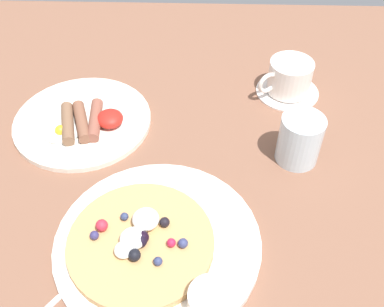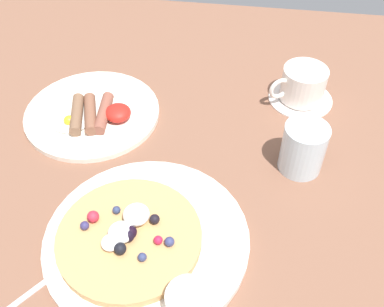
{
  "view_description": "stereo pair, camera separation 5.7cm",
  "coord_description": "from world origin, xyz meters",
  "px_view_note": "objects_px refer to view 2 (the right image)",
  "views": [
    {
      "loc": [
        0.06,
        -0.49,
        0.56
      ],
      "look_at": [
        0.04,
        0.01,
        0.04
      ],
      "focal_mm": 41.86,
      "sensor_mm": 36.0,
      "label": 1
    },
    {
      "loc": [
        0.12,
        -0.49,
        0.56
      ],
      "look_at": [
        0.04,
        0.01,
        0.04
      ],
      "focal_mm": 41.86,
      "sensor_mm": 36.0,
      "label": 2
    }
  ],
  "objects_px": {
    "pancake_plate": "(145,239)",
    "coffee_cup": "(303,83)",
    "coffee_saucer": "(300,98)",
    "water_glass": "(303,148)",
    "syrup_ramekin": "(189,302)",
    "breakfast_plate": "(92,113)"
  },
  "relations": [
    {
      "from": "pancake_plate",
      "to": "coffee_cup",
      "type": "height_order",
      "value": "coffee_cup"
    },
    {
      "from": "coffee_saucer",
      "to": "water_glass",
      "type": "height_order",
      "value": "water_glass"
    },
    {
      "from": "pancake_plate",
      "to": "syrup_ramekin",
      "type": "relative_size",
      "value": 4.95
    },
    {
      "from": "coffee_saucer",
      "to": "breakfast_plate",
      "type": "bearing_deg",
      "value": -165.11
    },
    {
      "from": "pancake_plate",
      "to": "coffee_cup",
      "type": "xyz_separation_m",
      "value": [
        0.23,
        0.36,
        0.03
      ]
    },
    {
      "from": "coffee_saucer",
      "to": "water_glass",
      "type": "xyz_separation_m",
      "value": [
        -0.01,
        -0.18,
        0.04
      ]
    },
    {
      "from": "coffee_saucer",
      "to": "water_glass",
      "type": "bearing_deg",
      "value": -92.05
    },
    {
      "from": "syrup_ramekin",
      "to": "coffee_cup",
      "type": "relative_size",
      "value": 0.55
    },
    {
      "from": "coffee_cup",
      "to": "water_glass",
      "type": "relative_size",
      "value": 1.25
    },
    {
      "from": "breakfast_plate",
      "to": "coffee_cup",
      "type": "relative_size",
      "value": 2.32
    },
    {
      "from": "breakfast_plate",
      "to": "syrup_ramekin",
      "type": "bearing_deg",
      "value": -56.33
    },
    {
      "from": "breakfast_plate",
      "to": "coffee_saucer",
      "type": "distance_m",
      "value": 0.4
    },
    {
      "from": "breakfast_plate",
      "to": "water_glass",
      "type": "height_order",
      "value": "water_glass"
    },
    {
      "from": "syrup_ramekin",
      "to": "water_glass",
      "type": "bearing_deg",
      "value": 62.52
    },
    {
      "from": "pancake_plate",
      "to": "water_glass",
      "type": "distance_m",
      "value": 0.29
    },
    {
      "from": "syrup_ramekin",
      "to": "water_glass",
      "type": "height_order",
      "value": "water_glass"
    },
    {
      "from": "water_glass",
      "to": "breakfast_plate",
      "type": "bearing_deg",
      "value": 168.64
    },
    {
      "from": "syrup_ramekin",
      "to": "water_glass",
      "type": "relative_size",
      "value": 0.69
    },
    {
      "from": "pancake_plate",
      "to": "syrup_ramekin",
      "type": "distance_m",
      "value": 0.13
    },
    {
      "from": "pancake_plate",
      "to": "breakfast_plate",
      "type": "height_order",
      "value": "pancake_plate"
    },
    {
      "from": "coffee_cup",
      "to": "syrup_ramekin",
      "type": "bearing_deg",
      "value": -108.14
    },
    {
      "from": "coffee_saucer",
      "to": "pancake_plate",
      "type": "bearing_deg",
      "value": -122.44
    }
  ]
}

